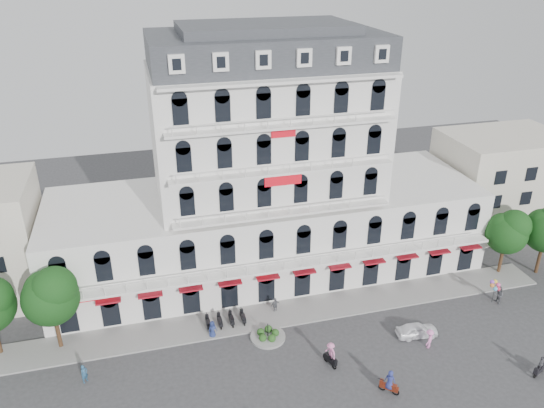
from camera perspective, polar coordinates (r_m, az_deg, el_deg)
The scene contains 17 objects.
ground at distance 45.97m, azimuth 5.34°, elevation -18.16°, with size 120.00×120.00×0.00m, color #38383A.
sidewalk at distance 52.39m, azimuth 1.96°, elevation -11.56°, with size 53.00×4.00×0.16m, color gray.
main_building at distance 54.91m, azimuth -0.58°, elevation 2.27°, with size 45.00×15.00×25.80m.
flank_building_east at distance 71.05m, azimuth 23.16°, elevation 2.24°, with size 14.00×10.00×12.00m, color beige.
traffic_island at distance 49.38m, azimuth -0.45°, elevation -13.97°, with size 3.20×3.20×1.60m.
parked_scooter_row at distance 51.15m, azimuth -4.98°, elevation -12.83°, with size 4.40×1.80×1.10m, color black, non-canonical shape.
tree_west_inner at distance 48.77m, azimuth -22.73°, elevation -8.93°, with size 4.76×4.76×8.25m.
tree_east_inner at distance 60.83m, azimuth 24.03°, elevation -2.62°, with size 4.40×4.37×7.57m.
parked_car at distance 51.08m, azimuth 15.33°, elevation -12.95°, with size 1.52×3.79×1.29m, color white.
rider_east at distance 44.90m, azimuth 12.55°, elevation -18.18°, with size 1.34×1.28×2.19m.
rider_northeast at distance 50.56m, azimuth 26.91°, elevation -15.28°, with size 1.60×0.93×1.93m.
rider_center at distance 46.37m, azimuth 6.30°, elevation -15.69°, with size 1.02×1.65×2.31m.
pedestrian_left at distance 49.38m, azimuth -6.42°, elevation -13.26°, with size 0.84×0.55×1.72m, color navy.
pedestrian_mid at distance 52.03m, azimuth 0.36°, elevation -10.83°, with size 0.95×0.40×1.62m, color #5B5D63.
pedestrian_right at distance 49.93m, azimuth 16.56°, elevation -13.73°, with size 1.21×0.70×1.88m, color #F280CD.
pedestrian_far at distance 47.44m, azimuth -19.53°, elevation -16.83°, with size 0.61×0.40×1.68m, color #29567B.
balloon_vendor at distance 57.49m, azimuth 23.11°, elevation -8.73°, with size 1.33×1.28×2.45m.
Camera 1 is at (-12.41, -30.86, 31.74)m, focal length 35.00 mm.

